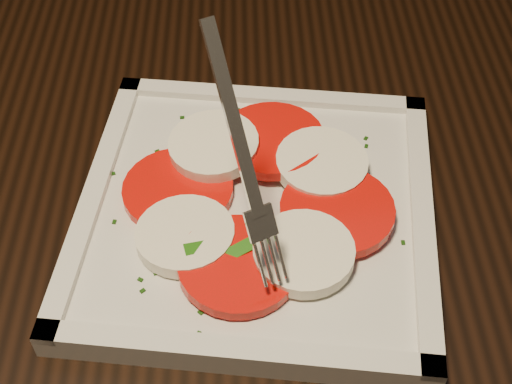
% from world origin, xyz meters
% --- Properties ---
extents(table, '(1.30, 0.95, 0.75)m').
position_xyz_m(table, '(0.29, 0.02, 0.65)').
color(table, black).
rests_on(table, ground).
extents(plate, '(0.30, 0.30, 0.01)m').
position_xyz_m(plate, '(0.20, -0.03, 0.76)').
color(plate, silver).
rests_on(plate, table).
extents(caprese_salad, '(0.20, 0.20, 0.02)m').
position_xyz_m(caprese_salad, '(0.20, -0.03, 0.77)').
color(caprese_salad, red).
rests_on(caprese_salad, plate).
extents(fork, '(0.06, 0.10, 0.14)m').
position_xyz_m(fork, '(0.18, -0.05, 0.85)').
color(fork, white).
rests_on(fork, caprese_salad).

